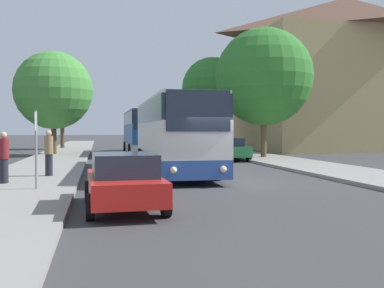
% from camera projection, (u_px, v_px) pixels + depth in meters
% --- Properties ---
extents(ground_plane, '(300.00, 300.00, 0.00)m').
position_uv_depth(ground_plane, '(216.00, 185.00, 16.61)').
color(ground_plane, '#38383A').
rests_on(ground_plane, ground).
extents(sidewalk_left, '(4.00, 120.00, 0.15)m').
position_uv_depth(sidewalk_left, '(16.00, 188.00, 15.18)').
color(sidewalk_left, gray).
rests_on(sidewalk_left, ground_plane).
extents(building_right_background, '(19.58, 13.85, 15.40)m').
position_uv_depth(building_right_background, '(346.00, 74.00, 45.57)').
color(building_right_background, tan).
rests_on(building_right_background, ground_plane).
extents(bus_front, '(2.96, 12.11, 3.47)m').
position_uv_depth(bus_front, '(173.00, 134.00, 21.51)').
color(bus_front, '#2D519E').
rests_on(bus_front, ground_plane).
extents(bus_middle, '(2.77, 10.69, 3.53)m').
position_uv_depth(bus_middle, '(143.00, 132.00, 36.22)').
color(bus_middle, silver).
rests_on(bus_middle, ground_plane).
extents(parked_car_left_curb, '(2.07, 4.20, 1.46)m').
position_uv_depth(parked_car_left_curb, '(124.00, 180.00, 11.57)').
color(parked_car_left_curb, red).
rests_on(parked_car_left_curb, ground_plane).
extents(parked_car_right_near, '(2.19, 4.02, 1.48)m').
position_uv_depth(parked_car_right_near, '(228.00, 149.00, 29.59)').
color(parked_car_right_near, '#236B38').
rests_on(parked_car_right_near, ground_plane).
extents(parked_car_right_far, '(2.06, 4.55, 1.38)m').
position_uv_depth(parked_car_right_far, '(200.00, 145.00, 37.54)').
color(parked_car_right_far, black).
rests_on(parked_car_right_far, ground_plane).
extents(bus_stop_sign, '(0.08, 0.45, 2.52)m').
position_uv_depth(bus_stop_sign, '(36.00, 140.00, 14.47)').
color(bus_stop_sign, gray).
rests_on(bus_stop_sign, sidewalk_left).
extents(pedestrian_waiting_far, '(0.36, 0.36, 1.88)m').
position_uv_depth(pedestrian_waiting_far, '(49.00, 153.00, 18.54)').
color(pedestrian_waiting_far, '#23232D').
rests_on(pedestrian_waiting_far, sidewalk_left).
extents(pedestrian_walking_back, '(0.36, 0.36, 1.83)m').
position_uv_depth(pedestrian_walking_back, '(4.00, 157.00, 15.98)').
color(pedestrian_walking_back, '#23232D').
rests_on(pedestrian_walking_back, sidewalk_left).
extents(tree_left_near, '(6.04, 6.04, 7.97)m').
position_uv_depth(tree_left_near, '(53.00, 90.00, 34.86)').
color(tree_left_near, '#513D23').
rests_on(tree_left_near, sidewalk_left).
extents(tree_left_far, '(4.53, 4.53, 6.77)m').
position_uv_depth(tree_left_far, '(62.00, 104.00, 46.23)').
color(tree_left_far, '#513D23').
rests_on(tree_left_far, sidewalk_left).
extents(tree_right_near, '(6.74, 6.74, 8.93)m').
position_uv_depth(tree_right_near, '(264.00, 77.00, 31.07)').
color(tree_right_near, brown).
rests_on(tree_right_near, sidewalk_right).
extents(tree_right_mid, '(5.97, 5.97, 8.97)m').
position_uv_depth(tree_right_mid, '(212.00, 88.00, 44.01)').
color(tree_right_mid, '#47331E').
rests_on(tree_right_mid, sidewalk_right).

